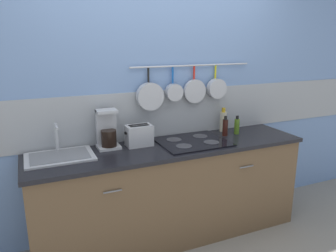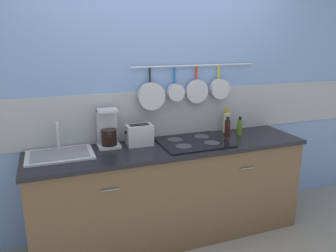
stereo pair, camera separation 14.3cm
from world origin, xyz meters
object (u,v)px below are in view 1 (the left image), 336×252
coffee_maker (107,132)px  bottle_vinegar (223,121)px  bottle_olive_oil (225,127)px  toaster (139,135)px  bottle_dish_soap (237,126)px

coffee_maker → bottle_vinegar: bearing=1.8°
bottle_olive_oil → bottle_vinegar: (0.07, 0.15, 0.02)m
coffee_maker → bottle_vinegar: 1.19m
toaster → bottle_olive_oil: bottle_olive_oil is taller
coffee_maker → bottle_olive_oil: (1.12, -0.11, -0.05)m
coffee_maker → bottle_olive_oil: coffee_maker is taller
bottle_dish_soap → coffee_maker: bearing=175.5°
coffee_maker → bottle_olive_oil: 1.12m
coffee_maker → bottle_dish_soap: coffee_maker is taller
toaster → bottle_olive_oil: size_ratio=1.25×
bottle_olive_oil → bottle_dish_soap: (0.14, 0.01, -0.01)m
coffee_maker → bottle_dish_soap: size_ratio=1.83×
toaster → bottle_dish_soap: bearing=-2.0°
toaster → bottle_vinegar: bottle_vinegar is taller
bottle_dish_soap → bottle_olive_oil: bearing=-175.6°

